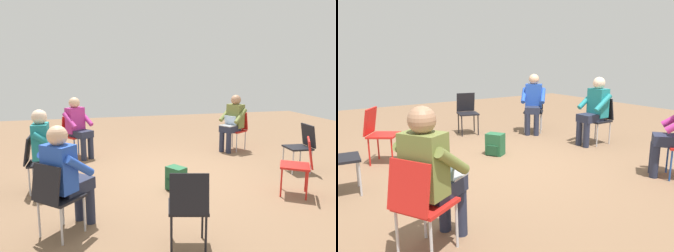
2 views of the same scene
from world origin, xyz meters
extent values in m
plane|color=brown|center=(0.00, 0.00, 0.00)|extent=(14.00, 14.00, 0.00)
cube|color=black|center=(-1.58, 1.64, 0.43)|extent=(0.57, 0.57, 0.03)
cylinder|color=#B7B7BC|center=(-1.34, 1.65, 0.21)|extent=(0.02, 0.02, 0.42)
cylinder|color=#B7B7BC|center=(-1.57, 1.40, 0.21)|extent=(0.02, 0.02, 0.42)
cylinder|color=#B7B7BC|center=(-1.59, 1.88, 0.21)|extent=(0.02, 0.02, 0.42)
cylinder|color=#B7B7BC|center=(-1.82, 1.63, 0.21)|extent=(0.02, 0.02, 0.42)
cube|color=black|center=(-1.72, 1.77, 0.65)|extent=(0.33, 0.34, 0.40)
cube|color=black|center=(-0.14, 2.00, 0.43)|extent=(0.40, 0.40, 0.03)
cylinder|color=#B7B7BC|center=(0.02, 1.83, 0.21)|extent=(0.02, 0.02, 0.42)
cylinder|color=#B7B7BC|center=(-0.32, 1.84, 0.21)|extent=(0.02, 0.02, 0.42)
cylinder|color=#B7B7BC|center=(0.03, 2.17, 0.21)|extent=(0.02, 0.02, 0.42)
cylinder|color=#B7B7BC|center=(-0.31, 2.18, 0.21)|extent=(0.02, 0.02, 0.42)
cube|color=black|center=(-0.14, 2.19, 0.65)|extent=(0.38, 0.10, 0.40)
cube|color=black|center=(-2.15, 0.37, 0.43)|extent=(0.49, 0.49, 0.03)
cylinder|color=black|center=(-1.94, 0.49, 0.21)|extent=(0.02, 0.02, 0.42)
cylinder|color=black|center=(-2.03, 0.16, 0.21)|extent=(0.02, 0.02, 0.42)
cylinder|color=black|center=(-2.27, 0.57, 0.21)|extent=(0.02, 0.02, 0.42)
cylinder|color=black|center=(-2.36, 0.24, 0.21)|extent=(0.02, 0.02, 0.42)
cube|color=black|center=(-2.33, 0.41, 0.65)|extent=(0.18, 0.39, 0.40)
cube|color=red|center=(-1.17, -1.56, 0.43)|extent=(0.56, 0.56, 0.03)
cylinder|color=red|center=(-1.22, -1.33, 0.21)|extent=(0.02, 0.02, 0.42)
cylinder|color=red|center=(-0.94, -1.52, 0.21)|extent=(0.02, 0.02, 0.42)
cylinder|color=red|center=(-1.41, -1.61, 0.21)|extent=(0.02, 0.02, 0.42)
cylinder|color=red|center=(-1.13, -1.80, 0.21)|extent=(0.02, 0.02, 0.42)
cube|color=red|center=(-1.28, -1.72, 0.65)|extent=(0.37, 0.29, 0.40)
cube|color=black|center=(-0.24, -2.27, 0.43)|extent=(0.43, 0.43, 0.03)
cylinder|color=#B7B7BC|center=(-0.39, -2.09, 0.21)|extent=(0.02, 0.02, 0.42)
cylinder|color=#B7B7BC|center=(-0.05, -2.12, 0.21)|extent=(0.02, 0.02, 0.42)
cylinder|color=#1E4799|center=(1.69, 1.33, 0.21)|extent=(0.02, 0.02, 0.42)
cylinder|color=#1E4799|center=(1.48, 1.60, 0.21)|extent=(0.02, 0.02, 0.42)
cube|color=red|center=(1.46, -1.87, 0.43)|extent=(0.55, 0.55, 0.03)
cylinder|color=#B7B7BC|center=(1.23, -1.81, 0.21)|extent=(0.02, 0.02, 0.42)
cylinder|color=#B7B7BC|center=(1.52, -1.64, 0.21)|extent=(0.02, 0.02, 0.42)
cylinder|color=#B7B7BC|center=(1.40, -2.10, 0.21)|extent=(0.02, 0.02, 0.42)
cylinder|color=#B7B7BC|center=(1.70, -1.93, 0.21)|extent=(0.02, 0.02, 0.42)
cube|color=red|center=(1.56, -2.03, 0.65)|extent=(0.37, 0.27, 0.40)
cylinder|color=#23283D|center=(1.20, -1.61, 0.23)|extent=(0.11, 0.11, 0.45)
cylinder|color=#23283D|center=(1.36, -1.52, 0.23)|extent=(0.11, 0.11, 0.45)
cube|color=#23283D|center=(1.37, -1.71, 0.51)|extent=(0.47, 0.51, 0.14)
cube|color=olive|center=(1.46, -1.87, 0.77)|extent=(0.40, 0.36, 0.52)
sphere|color=#A87A5B|center=(1.46, -1.87, 1.13)|extent=(0.22, 0.22, 0.22)
cylinder|color=olive|center=(1.24, -1.89, 0.80)|extent=(0.28, 0.39, 0.31)
cylinder|color=olive|center=(1.59, -1.68, 0.80)|extent=(0.28, 0.39, 0.31)
cube|color=#9EA0A5|center=(1.31, -1.61, 0.59)|extent=(0.37, 0.34, 0.02)
cube|color=#B2D1F2|center=(1.37, -1.71, 0.70)|extent=(0.28, 0.20, 0.20)
cylinder|color=#23283D|center=(1.49, 1.28, 0.23)|extent=(0.11, 0.11, 0.45)
cylinder|color=#23283D|center=(1.38, 1.43, 0.23)|extent=(0.11, 0.11, 0.45)
cube|color=#23283D|center=(1.57, 1.46, 0.51)|extent=(0.52, 0.49, 0.14)
cylinder|color=#23283D|center=(-1.25, 1.47, 0.23)|extent=(0.11, 0.11, 0.45)
cylinder|color=#23283D|center=(-1.38, 1.34, 0.23)|extent=(0.11, 0.11, 0.45)
cube|color=#23283D|center=(-1.44, 1.52, 0.51)|extent=(0.51, 0.51, 0.14)
cube|color=blue|center=(-1.58, 1.64, 0.77)|extent=(0.39, 0.40, 0.52)
sphere|color=#DBAD89|center=(-1.58, 1.64, 1.13)|extent=(0.22, 0.22, 0.22)
cylinder|color=blue|center=(-1.37, 1.72, 0.80)|extent=(0.35, 0.33, 0.31)
cylinder|color=blue|center=(-1.64, 1.43, 0.80)|extent=(0.35, 0.33, 0.31)
cylinder|color=#23283D|center=(-0.06, 1.65, 0.23)|extent=(0.11, 0.11, 0.45)
cylinder|color=#23283D|center=(-0.24, 1.65, 0.23)|extent=(0.11, 0.11, 0.45)
cube|color=#23283D|center=(-0.15, 1.82, 0.51)|extent=(0.30, 0.42, 0.14)
cube|color=teal|center=(-0.14, 2.00, 0.77)|extent=(0.34, 0.22, 0.52)
sphere|color=beige|center=(-0.14, 2.00, 1.13)|extent=(0.22, 0.22, 0.22)
cylinder|color=teal|center=(0.06, 1.90, 0.80)|extent=(0.09, 0.40, 0.31)
cylinder|color=teal|center=(-0.34, 1.91, 0.80)|extent=(0.09, 0.40, 0.31)
cube|color=#235B38|center=(-0.59, 0.06, 0.18)|extent=(0.34, 0.32, 0.36)
cube|color=#1C492C|center=(-0.59, 0.06, 0.10)|extent=(0.30, 0.32, 0.16)
camera|label=1|loc=(-5.15, 1.32, 1.85)|focal=35.00mm
camera|label=2|loc=(3.86, -2.70, 1.61)|focal=35.00mm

